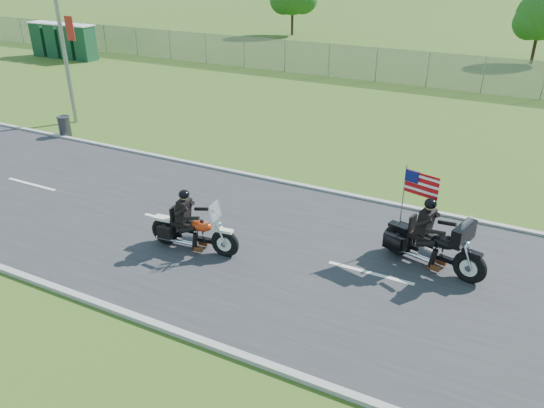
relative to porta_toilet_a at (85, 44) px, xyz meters
The scene contains 13 objects.
ground 27.83m from the porta_toilet_a, 37.69° to the right, with size 420.00×420.00×0.00m, color #38561B.
road 27.83m from the porta_toilet_a, 37.69° to the right, with size 120.00×8.00×0.04m, color #28282B.
curb_north 25.55m from the porta_toilet_a, 30.48° to the right, with size 120.00×0.18×0.12m, color #9E9B93.
curb_south 30.47m from the porta_toilet_a, 43.74° to the right, with size 120.00×0.18×0.12m, color #9E9B93.
fence 17.26m from the porta_toilet_a, 10.01° to the left, with size 60.00×0.03×2.00m, color gray.
porta_toilet_a is the anchor object (origin of this frame).
porta_toilet_b 1.40m from the porta_toilet_a, behind, with size 1.10×1.10×2.30m, color #143F23.
porta_toilet_c 2.80m from the porta_toilet_a, behind, with size 1.10×1.10×2.30m, color #143F23.
porta_toilet_d 4.20m from the porta_toilet_a, behind, with size 1.10×1.10×2.30m, color #143F23.
tree_fence_near 30.98m from the porta_toilet_a, 24.93° to the left, with size 3.52×3.28×4.75m.
motorcycle_lead 27.95m from the porta_toilet_a, 40.12° to the right, with size 2.62×0.78×1.76m.
motorcycle_follow 31.60m from the porta_toilet_a, 30.41° to the right, with size 2.76×1.25×2.34m.
trash_can 16.91m from the porta_toilet_a, 48.75° to the right, with size 0.50×0.50×0.86m, color #3E3D43.
Camera 1 is at (6.83, -11.02, 7.45)m, focal length 35.00 mm.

